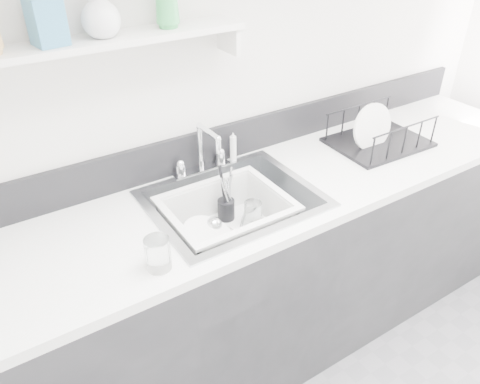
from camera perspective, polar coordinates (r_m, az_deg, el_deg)
room_shell at (r=0.95m, az=26.39°, el=15.14°), size 3.50×3.00×2.60m
counter_run at (r=2.10m, az=-0.75°, el=-11.40°), size 3.20×0.62×0.92m
backsplash at (r=1.99m, az=-5.44°, el=5.07°), size 3.20×0.02×0.16m
sink at (r=1.86m, az=-0.83°, el=-3.19°), size 0.64×0.52×0.20m
faucet at (r=1.96m, az=-4.68°, el=3.96°), size 0.26×0.18×0.23m
side_sprayer at (r=2.03m, az=-0.84°, el=5.50°), size 0.03×0.03×0.14m
wall_shelf at (r=1.62m, az=-16.68°, el=16.92°), size 1.00×0.16×0.12m
wash_tub at (r=1.82m, az=-1.62°, el=-3.52°), size 0.55×0.49×0.18m
plate_stack at (r=1.80m, az=-3.64°, el=-6.07°), size 0.25×0.25×0.10m
utensil_cup at (r=1.93m, az=-1.73°, el=-1.90°), size 0.07×0.07×0.24m
ladle at (r=1.84m, az=-1.20°, el=-4.63°), size 0.26×0.24×0.07m
tumbler_in_tub at (r=1.90m, az=1.59°, el=-2.61°), size 0.09×0.09×0.10m
tumbler_counter at (r=1.48m, az=-9.98°, el=-7.42°), size 0.10×0.10×0.11m
dish_rack at (r=2.27m, az=16.72°, el=7.40°), size 0.45×0.34×0.15m
bowl_small at (r=1.88m, az=2.80°, el=-4.38°), size 0.13×0.13×0.03m
soap_bottle_b at (r=1.56m, az=-22.80°, el=19.83°), size 0.11×0.11×0.20m
soap_bottle_c at (r=1.60m, az=-16.72°, el=20.33°), size 0.15×0.15×0.16m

